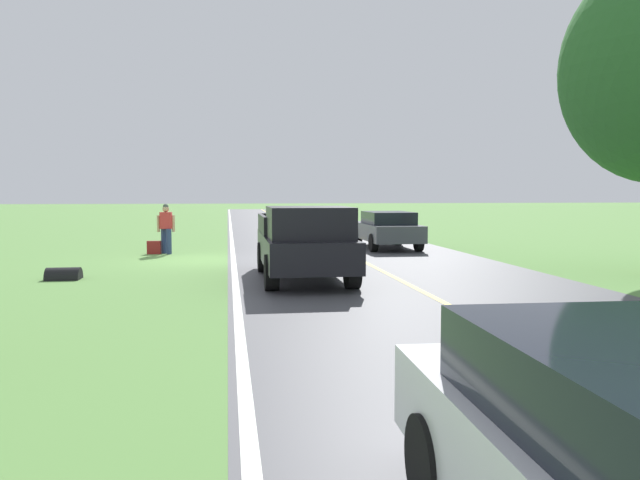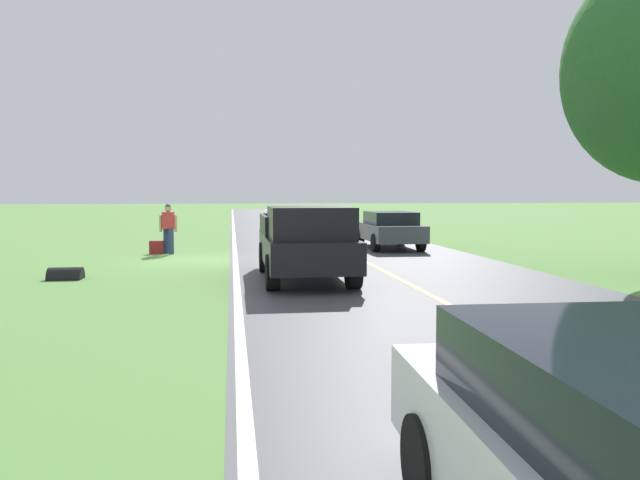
{
  "view_description": "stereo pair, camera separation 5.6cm",
  "coord_description": "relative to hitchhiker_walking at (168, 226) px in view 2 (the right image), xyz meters",
  "views": [
    {
      "loc": [
        -0.71,
        20.13,
        2.15
      ],
      "look_at": [
        -2.11,
        10.67,
        1.42
      ],
      "focal_mm": 35.2,
      "sensor_mm": 36.0,
      "label": 1
    },
    {
      "loc": [
        -0.77,
        20.14,
        2.15
      ],
      "look_at": [
        -2.11,
        10.67,
        1.42
      ],
      "focal_mm": 35.2,
      "sensor_mm": 36.0,
      "label": 2
    }
  ],
  "objects": [
    {
      "name": "ground_plane",
      "position": [
        -1.43,
        2.28,
        -0.98
      ],
      "size": [
        200.0,
        200.0,
        0.0
      ],
      "primitive_type": "plane",
      "color": "#609347"
    },
    {
      "name": "road_surface",
      "position": [
        -6.29,
        2.28,
        -0.98
      ],
      "size": [
        8.35,
        120.0,
        0.0
      ],
      "primitive_type": "cube",
      "color": "#47474C",
      "rests_on": "ground"
    },
    {
      "name": "lane_edge_line",
      "position": [
        -2.3,
        2.28,
        -0.98
      ],
      "size": [
        0.16,
        117.6,
        0.0
      ],
      "primitive_type": "cube",
      "color": "silver",
      "rests_on": "ground"
    },
    {
      "name": "lane_centre_line",
      "position": [
        -6.29,
        2.28,
        -0.98
      ],
      "size": [
        0.14,
        117.6,
        0.0
      ],
      "primitive_type": "cube",
      "color": "gold",
      "rests_on": "ground"
    },
    {
      "name": "hitchhiker_walking",
      "position": [
        0.0,
        0.0,
        0.0
      ],
      "size": [
        0.62,
        0.53,
        1.75
      ],
      "color": "navy",
      "rests_on": "ground"
    },
    {
      "name": "suitcase_carried",
      "position": [
        0.42,
        0.05,
        -0.75
      ],
      "size": [
        0.47,
        0.23,
        0.46
      ],
      "primitive_type": "cube",
      "rotation": [
        0.0,
        0.0,
        1.51
      ],
      "color": "maroon",
      "rests_on": "ground"
    },
    {
      "name": "pickup_truck_passing",
      "position": [
        -3.97,
        7.38,
        -0.01
      ],
      "size": [
        2.11,
        5.4,
        1.82
      ],
      "color": "black",
      "rests_on": "ground"
    },
    {
      "name": "sedan_near_oncoming",
      "position": [
        -8.18,
        -0.95,
        -0.23
      ],
      "size": [
        1.94,
        4.41,
        1.41
      ],
      "color": "#4C5156",
      "rests_on": "ground"
    },
    {
      "name": "drainage_culvert",
      "position": [
        1.89,
        6.3,
        -0.98
      ],
      "size": [
        0.8,
        0.6,
        0.6
      ],
      "primitive_type": "cylinder",
      "rotation": [
        0.0,
        1.57,
        0.0
      ],
      "color": "black",
      "rests_on": "ground"
    }
  ]
}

